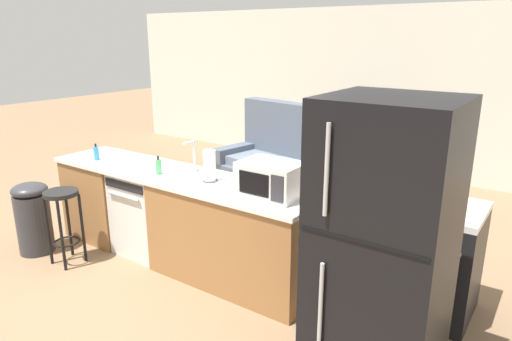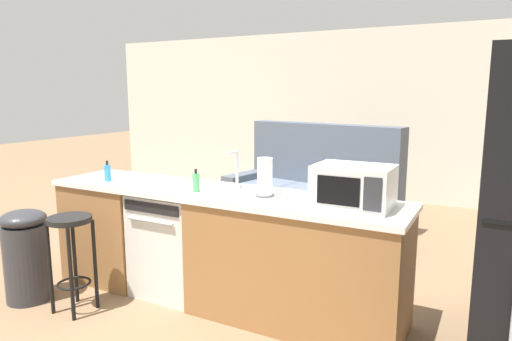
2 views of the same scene
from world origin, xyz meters
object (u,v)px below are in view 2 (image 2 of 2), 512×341
Objects in this scene: dishwasher at (176,242)px; dish_soap_bottle at (108,173)px; soap_bottle at (196,182)px; bar_stool at (71,243)px; trash_bin at (26,254)px; paper_towel_roll at (265,178)px; microwave at (353,186)px; couch at (313,197)px.

dish_soap_bottle is (-0.62, -0.12, 0.55)m from dishwasher.
soap_bottle is at bearing -19.98° from dishwasher.
soap_bottle is 0.24× the size of bar_stool.
trash_bin is (-1.24, -0.60, -0.59)m from soap_bottle.
paper_towel_roll is (0.82, 0.01, 0.62)m from dishwasher.
microwave is at bearing -0.84° from paper_towel_roll.
bar_stool is (-0.75, -0.55, -0.44)m from soap_bottle.
trash_bin is at bearing -143.45° from dishwasher.
couch is (1.31, 2.88, 0.02)m from trash_bin.
couch reaches higher than microwave.
microwave is at bearing 18.76° from bar_stool.
soap_bottle is (0.29, -0.11, 0.55)m from dishwasher.
trash_bin is 0.35× the size of couch.
soap_bottle is 1.50m from trash_bin.
microwave is 2.84× the size of dish_soap_bottle.
dishwasher is 2.21m from couch.
dish_soap_bottle is 0.24× the size of trash_bin.
dish_soap_bottle is at bearing 105.94° from bar_stool.
couch is at bearing 80.44° from dishwasher.
paper_towel_roll is 1.60× the size of dish_soap_bottle.
paper_towel_roll reaches higher than soap_bottle.
dishwasher is 0.63m from soap_bottle.
microwave is 2.61m from trash_bin.
soap_bottle reaches higher than bar_stool.
paper_towel_roll is 0.54m from soap_bottle.
couch is at bearing 88.05° from soap_bottle.
couch is (0.08, 2.29, -0.58)m from soap_bottle.
dish_soap_bottle is (-1.43, -0.13, -0.07)m from paper_towel_roll.
soap_bottle is 1.00× the size of dish_soap_bottle.
paper_towel_roll is 1.44m from dish_soap_bottle.
paper_towel_roll is 1.53m from bar_stool.
dishwasher is 1.68× the size of microwave.
paper_towel_roll reaches higher than dish_soap_bottle.
soap_bottle is at bearing -174.99° from microwave.
microwave is 0.23× the size of couch.
paper_towel_roll is at bearing 179.16° from microwave.
microwave is 2.53m from couch.
soap_bottle reaches higher than dishwasher.
couch is at bearing 73.71° from bar_stool.
dish_soap_bottle is at bearing -174.91° from paper_towel_roll.
bar_stool is at bearing 4.92° from trash_bin.
paper_towel_roll is 2.31m from couch.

